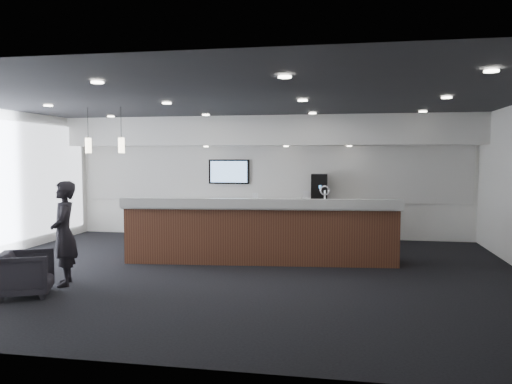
% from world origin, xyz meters
% --- Properties ---
extents(ground, '(10.00, 10.00, 0.00)m').
position_xyz_m(ground, '(0.00, 0.00, 0.00)').
color(ground, black).
rests_on(ground, ground).
extents(ceiling, '(10.00, 8.00, 0.02)m').
position_xyz_m(ceiling, '(0.00, 0.00, 3.00)').
color(ceiling, black).
rests_on(ceiling, back_wall).
extents(back_wall, '(10.00, 0.02, 3.00)m').
position_xyz_m(back_wall, '(0.00, 4.00, 1.50)').
color(back_wall, white).
rests_on(back_wall, ground).
extents(soffit_bulkhead, '(10.00, 0.90, 0.70)m').
position_xyz_m(soffit_bulkhead, '(0.00, 3.55, 2.65)').
color(soffit_bulkhead, silver).
rests_on(soffit_bulkhead, back_wall).
extents(alcove_panel, '(9.80, 0.06, 1.40)m').
position_xyz_m(alcove_panel, '(0.00, 3.97, 1.60)').
color(alcove_panel, silver).
rests_on(alcove_panel, back_wall).
extents(back_credenza, '(5.06, 0.66, 0.95)m').
position_xyz_m(back_credenza, '(-0.00, 3.64, 0.48)').
color(back_credenza, '#9B9DA3').
rests_on(back_credenza, ground).
extents(wall_tv, '(1.05, 0.08, 0.62)m').
position_xyz_m(wall_tv, '(-1.00, 3.91, 1.65)').
color(wall_tv, black).
rests_on(wall_tv, back_wall).
extents(pendant_left, '(0.12, 0.12, 0.30)m').
position_xyz_m(pendant_left, '(-2.40, 0.80, 2.25)').
color(pendant_left, beige).
rests_on(pendant_left, ceiling).
extents(pendant_right, '(0.12, 0.12, 0.30)m').
position_xyz_m(pendant_right, '(-3.10, 0.80, 2.25)').
color(pendant_right, beige).
rests_on(pendant_right, ceiling).
extents(ceiling_can_lights, '(7.00, 5.00, 0.02)m').
position_xyz_m(ceiling_can_lights, '(0.00, 0.00, 2.97)').
color(ceiling_can_lights, white).
rests_on(ceiling_can_lights, ceiling).
extents(service_counter, '(5.27, 1.37, 1.49)m').
position_xyz_m(service_counter, '(0.33, 0.89, 0.58)').
color(service_counter, '#4C2719').
rests_on(service_counter, ground).
extents(coffee_machine, '(0.39, 0.51, 0.67)m').
position_xyz_m(coffee_machine, '(1.30, 3.62, 1.28)').
color(coffee_machine, black).
rests_on(coffee_machine, back_credenza).
extents(info_sign_left, '(0.14, 0.03, 0.19)m').
position_xyz_m(info_sign_left, '(-0.26, 3.52, 1.05)').
color(info_sign_left, white).
rests_on(info_sign_left, back_credenza).
extents(info_sign_right, '(0.20, 0.05, 0.26)m').
position_xyz_m(info_sign_right, '(1.02, 3.52, 1.08)').
color(info_sign_right, white).
rests_on(info_sign_right, back_credenza).
extents(armchair, '(0.94, 0.93, 0.65)m').
position_xyz_m(armchair, '(-2.64, -2.01, 0.33)').
color(armchair, black).
rests_on(armchair, ground).
extents(lounge_guest, '(0.62, 0.71, 1.65)m').
position_xyz_m(lounge_guest, '(-2.44, -1.33, 0.82)').
color(lounge_guest, black).
rests_on(lounge_guest, ground).
extents(cup_0, '(0.11, 0.11, 0.10)m').
position_xyz_m(cup_0, '(1.23, 3.51, 1.00)').
color(cup_0, white).
rests_on(cup_0, back_credenza).
extents(cup_1, '(0.15, 0.15, 0.10)m').
position_xyz_m(cup_1, '(1.09, 3.51, 1.00)').
color(cup_1, white).
rests_on(cup_1, back_credenza).
extents(cup_2, '(0.13, 0.13, 0.10)m').
position_xyz_m(cup_2, '(0.95, 3.51, 1.00)').
color(cup_2, white).
rests_on(cup_2, back_credenza).
extents(cup_3, '(0.14, 0.14, 0.10)m').
position_xyz_m(cup_3, '(0.81, 3.51, 1.00)').
color(cup_3, white).
rests_on(cup_3, back_credenza).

